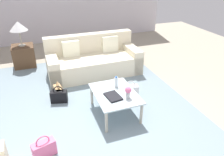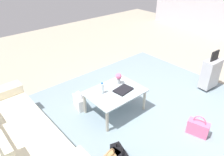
# 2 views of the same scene
# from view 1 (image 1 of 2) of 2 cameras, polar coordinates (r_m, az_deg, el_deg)

# --- Properties ---
(ground_plane) EXTENTS (12.00, 12.00, 0.00)m
(ground_plane) POSITION_cam_1_polar(r_m,az_deg,el_deg) (3.64, -4.55, -14.19)
(ground_plane) COLOR #A89E89
(area_rug) EXTENTS (5.20, 4.40, 0.01)m
(area_rug) POSITION_cam_1_polar(r_m,az_deg,el_deg) (4.07, -9.67, -9.34)
(area_rug) COLOR gray
(area_rug) RESTS_ON ground
(couch) EXTENTS (0.98, 2.20, 0.90)m
(couch) POSITION_cam_1_polar(r_m,az_deg,el_deg) (5.43, -5.04, 4.55)
(couch) COLOR beige
(couch) RESTS_ON ground
(coffee_table) EXTENTS (0.97, 0.72, 0.43)m
(coffee_table) POSITION_cam_1_polar(r_m,az_deg,el_deg) (3.84, 0.77, -4.57)
(coffee_table) COLOR silver
(coffee_table) RESTS_ON ground
(water_bottle) EXTENTS (0.06, 0.06, 0.20)m
(water_bottle) POSITION_cam_1_polar(r_m,az_deg,el_deg) (3.96, 1.11, -1.04)
(water_bottle) COLOR silver
(water_bottle) RESTS_ON coffee_table
(coffee_table_book) EXTENTS (0.34, 0.26, 0.03)m
(coffee_table_book) POSITION_cam_1_polar(r_m,az_deg,el_deg) (3.69, 0.28, -4.82)
(coffee_table_book) COLOR black
(coffee_table_book) RESTS_ON coffee_table
(flower_vase) EXTENTS (0.11, 0.11, 0.21)m
(flower_vase) POSITION_cam_1_polar(r_m,az_deg,el_deg) (3.63, 4.24, -3.50)
(flower_vase) COLOR #B2B7BC
(flower_vase) RESTS_ON coffee_table
(side_table) EXTENTS (0.54, 0.54, 0.55)m
(side_table) POSITION_cam_1_polar(r_m,az_deg,el_deg) (6.23, -21.99, 5.41)
(side_table) COLOR #513823
(side_table) RESTS_ON ground
(table_lamp) EXTENTS (0.43, 0.43, 0.63)m
(table_lamp) POSITION_cam_1_polar(r_m,az_deg,el_deg) (6.00, -23.31, 12.26)
(table_lamp) COLOR #ADA899
(table_lamp) RESTS_ON side_table
(handbag_black) EXTENTS (0.22, 0.35, 0.36)m
(handbag_black) POSITION_cam_1_polar(r_m,az_deg,el_deg) (4.40, -13.69, -4.67)
(handbag_black) COLOR black
(handbag_black) RESTS_ON ground
(handbag_white) EXTENTS (0.20, 0.34, 0.36)m
(handbag_white) POSITION_cam_1_polar(r_m,az_deg,el_deg) (4.48, 4.78, -3.31)
(handbag_white) COLOR white
(handbag_white) RESTS_ON ground
(handbag_tan) EXTENTS (0.34, 0.18, 0.36)m
(handbag_tan) POSITION_cam_1_polar(r_m,az_deg,el_deg) (4.54, -13.73, -3.60)
(handbag_tan) COLOR tan
(handbag_tan) RESTS_ON ground
(handbag_pink) EXTENTS (0.22, 0.35, 0.36)m
(handbag_pink) POSITION_cam_1_polar(r_m,az_deg,el_deg) (3.35, -17.32, -17.22)
(handbag_pink) COLOR pink
(handbag_pink) RESTS_ON ground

